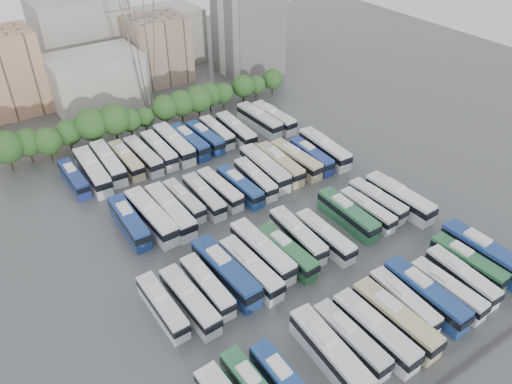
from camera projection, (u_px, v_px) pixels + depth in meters
ground at (270, 232)px, 78.88m from camera, size 220.00×220.00×0.00m
tree_line at (142, 113)px, 103.52m from camera, size 65.96×7.33×8.23m
city_buildings at (73, 58)px, 119.62m from camera, size 102.00×35.00×20.00m
apartment_tower at (248, 22)px, 126.19m from camera, size 14.00×14.00×26.00m
electricity_pylon at (140, 30)px, 102.90m from camera, size 9.00×6.91×33.83m
bus_r0_s4 at (330, 353)px, 57.89m from camera, size 3.50×13.12×4.08m
bus_r0_s5 at (350, 339)px, 59.72m from camera, size 2.63×11.54×3.61m
bus_r0_s6 at (375, 331)px, 60.53m from camera, size 3.06×12.63×3.94m
bus_r0_s7 at (395, 319)px, 62.06m from camera, size 3.19×12.85×4.01m
bus_r0_s8 at (404, 301)px, 64.78m from camera, size 2.87×11.12×3.46m
bus_r0_s9 at (425, 294)px, 65.36m from camera, size 2.83×12.78×4.01m
bus_r0_s10 at (447, 289)px, 66.44m from camera, size 2.79×11.18×3.49m
bus_r0_s11 at (462, 277)px, 68.30m from camera, size 2.88×11.31×3.52m
bus_r0_s12 at (468, 262)px, 70.59m from camera, size 3.02×11.59×3.61m
bus_r0_s13 at (485, 254)px, 71.62m from camera, size 3.28×13.67×4.27m
bus_r1_s0 at (162, 306)px, 64.07m from camera, size 2.57×11.07×3.46m
bus_r1_s1 at (190, 300)px, 64.69m from camera, size 3.10×12.05×3.75m
bus_r1_s2 at (207, 286)px, 66.94m from camera, size 2.54×11.23×3.52m
bus_r1_s3 at (226, 272)px, 68.65m from camera, size 3.63×13.67×4.25m
bus_r1_s4 at (251, 269)px, 69.41m from camera, size 3.18×12.38×3.85m
bus_r1_s5 at (262, 251)px, 72.21m from camera, size 3.16×13.02×4.06m
bus_r1_s6 at (287, 252)px, 72.45m from camera, size 3.09×11.62×3.61m
bus_r1_s7 at (297, 235)px, 75.36m from camera, size 3.16×12.09×3.76m
bus_r1_s8 at (325, 236)px, 75.26m from camera, size 2.66×11.52×3.60m
bus_r1_s10 at (347, 214)px, 79.54m from camera, size 2.86×12.36×3.87m
bus_r1_s11 at (367, 210)px, 80.80m from camera, size 2.68×10.87×3.39m
bus_r1_s12 at (377, 201)px, 82.79m from camera, size 2.96×11.34×3.53m
bus_r1_s13 at (399, 198)px, 82.94m from camera, size 3.31×13.17×4.10m
bus_r2_s1 at (129, 222)px, 77.99m from camera, size 2.95×12.20×3.81m
bus_r2_s2 at (151, 216)px, 78.80m from camera, size 3.52×13.58×4.22m
bus_r2_s3 at (170, 211)px, 79.99m from camera, size 2.97×13.25×4.15m
bus_r2_s4 at (184, 200)px, 82.98m from camera, size 2.78×10.87×3.38m
bus_r2_s5 at (204, 196)px, 83.81m from camera, size 2.73×11.53×3.60m
bus_r2_s6 at (220, 189)px, 85.55m from camera, size 2.98×11.38×3.54m
bus_r2_s7 at (240, 186)px, 86.23m from camera, size 2.90×11.40×3.55m
bus_r2_s8 at (255, 179)px, 88.11m from camera, size 3.04×11.41×3.54m
bus_r2_s9 at (265, 168)px, 90.44m from camera, size 3.38×13.39×4.17m
bus_r2_s10 at (280, 164)px, 91.83m from camera, size 3.12×12.64×3.94m
bus_r2_s11 at (296, 159)px, 93.15m from camera, size 3.30×12.45×3.87m
bus_r2_s12 at (311, 156)px, 94.57m from camera, size 2.82×11.33×3.53m
bus_r2_s13 at (324, 149)px, 96.18m from camera, size 3.49×13.32×4.14m
bus_r3_s0 at (74, 178)px, 88.41m from camera, size 2.55×10.90×3.41m
bus_r3_s1 at (92, 171)px, 89.53m from camera, size 3.34×13.73×4.28m
bus_r3_s2 at (108, 163)px, 92.04m from camera, size 3.23×13.05×4.07m
bus_r3_s3 at (126, 160)px, 93.22m from camera, size 2.64×11.76×3.68m
bus_r3_s4 at (143, 156)px, 94.33m from camera, size 3.08×12.25×3.82m
bus_r3_s5 at (159, 150)px, 96.13m from camera, size 2.78×12.14×3.80m
bus_r3_s6 at (174, 144)px, 97.63m from camera, size 3.08×13.41×4.19m
bus_r3_s7 at (189, 141)px, 98.88m from camera, size 3.06×12.32×3.84m
bus_r3_s8 at (205, 137)px, 100.43m from camera, size 2.91×11.52×3.59m
bus_r3_s9 at (217, 132)px, 102.36m from camera, size 2.73×11.18×3.49m
bus_r3_s10 at (236, 130)px, 102.50m from camera, size 3.28×12.68×3.95m
bus_r3_s12 at (259, 120)px, 106.16m from camera, size 3.31×13.08×4.07m
bus_r3_s13 at (274, 117)px, 107.21m from camera, size 3.25×12.61×3.93m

